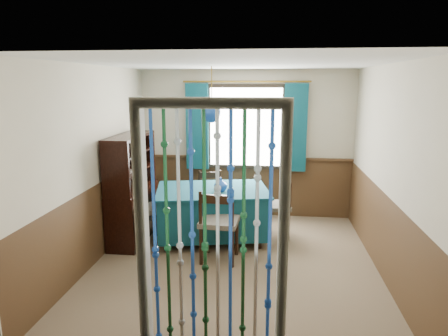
# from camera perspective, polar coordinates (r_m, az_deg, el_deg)

# --- Properties ---
(floor) EXTENTS (4.00, 4.00, 0.00)m
(floor) POSITION_cam_1_polar(r_m,az_deg,el_deg) (5.29, 1.50, -13.45)
(floor) COLOR brown
(floor) RESTS_ON ground
(ceiling) EXTENTS (4.00, 4.00, 0.00)m
(ceiling) POSITION_cam_1_polar(r_m,az_deg,el_deg) (4.78, 1.67, 14.72)
(ceiling) COLOR silver
(ceiling) RESTS_ON ground
(wall_back) EXTENTS (3.60, 0.00, 3.60)m
(wall_back) POSITION_cam_1_polar(r_m,az_deg,el_deg) (6.85, 3.13, 3.41)
(wall_back) COLOR beige
(wall_back) RESTS_ON ground
(wall_front) EXTENTS (3.60, 0.00, 3.60)m
(wall_front) POSITION_cam_1_polar(r_m,az_deg,el_deg) (2.97, -2.03, -8.19)
(wall_front) COLOR beige
(wall_front) RESTS_ON ground
(wall_left) EXTENTS (0.00, 4.00, 4.00)m
(wall_left) POSITION_cam_1_polar(r_m,az_deg,el_deg) (5.35, -17.98, 0.39)
(wall_left) COLOR beige
(wall_left) RESTS_ON ground
(wall_right) EXTENTS (0.00, 4.00, 4.00)m
(wall_right) POSITION_cam_1_polar(r_m,az_deg,el_deg) (5.05, 22.35, -0.60)
(wall_right) COLOR beige
(wall_right) RESTS_ON ground
(wainscot_back) EXTENTS (3.60, 0.00, 3.60)m
(wainscot_back) POSITION_cam_1_polar(r_m,az_deg,el_deg) (6.98, 3.05, -2.70)
(wainscot_back) COLOR #452E1A
(wainscot_back) RESTS_ON ground
(wainscot_front) EXTENTS (3.60, 0.00, 3.60)m
(wainscot_front) POSITION_cam_1_polar(r_m,az_deg,el_deg) (3.32, -1.88, -20.33)
(wainscot_front) COLOR #452E1A
(wainscot_front) RESTS_ON ground
(wainscot_left) EXTENTS (0.00, 4.00, 4.00)m
(wainscot_left) POSITION_cam_1_polar(r_m,az_deg,el_deg) (5.54, -17.33, -7.22)
(wainscot_left) COLOR #452E1A
(wainscot_left) RESTS_ON ground
(wainscot_right) EXTENTS (0.00, 4.00, 4.00)m
(wainscot_right) POSITION_cam_1_polar(r_m,az_deg,el_deg) (5.25, 21.54, -8.60)
(wainscot_right) COLOR #452E1A
(wainscot_right) RESTS_ON ground
(window) EXTENTS (1.32, 0.12, 1.42)m
(window) POSITION_cam_1_polar(r_m,az_deg,el_deg) (6.76, 3.13, 5.86)
(window) COLOR black
(window) RESTS_ON wall_back
(doorway) EXTENTS (1.16, 0.12, 2.18)m
(doorway) POSITION_cam_1_polar(r_m,az_deg,el_deg) (3.10, -1.83, -11.28)
(doorway) COLOR silver
(doorway) RESTS_ON ground
(dining_table) EXTENTS (1.78, 1.40, 0.77)m
(dining_table) POSITION_cam_1_polar(r_m,az_deg,el_deg) (5.90, -1.66, -6.05)
(dining_table) COLOR #0F404E
(dining_table) RESTS_ON floor
(chair_near) EXTENTS (0.51, 0.49, 0.97)m
(chair_near) POSITION_cam_1_polar(r_m,az_deg,el_deg) (5.17, -0.75, -7.89)
(chair_near) COLOR black
(chair_near) RESTS_ON floor
(chair_far) EXTENTS (0.50, 0.49, 0.86)m
(chair_far) POSITION_cam_1_polar(r_m,az_deg,el_deg) (6.58, -1.93, -4.01)
(chair_far) COLOR black
(chair_far) RESTS_ON floor
(chair_left) EXTENTS (0.59, 0.60, 0.93)m
(chair_left) POSITION_cam_1_polar(r_m,az_deg,el_deg) (5.88, -11.48, -5.83)
(chair_left) COLOR black
(chair_left) RESTS_ON floor
(chair_right) EXTENTS (0.48, 0.49, 0.89)m
(chair_right) POSITION_cam_1_polar(r_m,az_deg,el_deg) (6.04, 7.63, -5.42)
(chair_right) COLOR black
(chair_right) RESTS_ON floor
(sideboard) EXTENTS (0.41, 1.19, 1.56)m
(sideboard) POSITION_cam_1_polar(r_m,az_deg,el_deg) (6.04, -12.96, -4.88)
(sideboard) COLOR black
(sideboard) RESTS_ON floor
(pendant_lamp) EXTENTS (0.25, 0.25, 0.77)m
(pendant_lamp) POSITION_cam_1_polar(r_m,az_deg,el_deg) (5.62, -1.75, 8.09)
(pendant_lamp) COLOR olive
(pendant_lamp) RESTS_ON ceiling
(vase_table) EXTENTS (0.21, 0.21, 0.18)m
(vase_table) POSITION_cam_1_polar(r_m,az_deg,el_deg) (5.68, -0.48, -2.43)
(vase_table) COLOR #153F94
(vase_table) RESTS_ON dining_table
(bowl_shelf) EXTENTS (0.22, 0.22, 0.05)m
(bowl_shelf) POSITION_cam_1_polar(r_m,az_deg,el_deg) (5.61, -13.66, -0.51)
(bowl_shelf) COLOR beige
(bowl_shelf) RESTS_ON sideboard
(vase_sideboard) EXTENTS (0.17, 0.17, 0.17)m
(vase_sideboard) POSITION_cam_1_polar(r_m,az_deg,el_deg) (6.21, -11.64, -1.38)
(vase_sideboard) COLOR beige
(vase_sideboard) RESTS_ON sideboard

